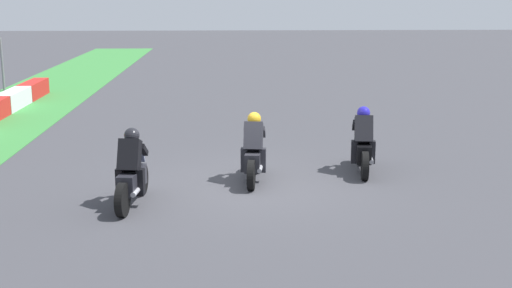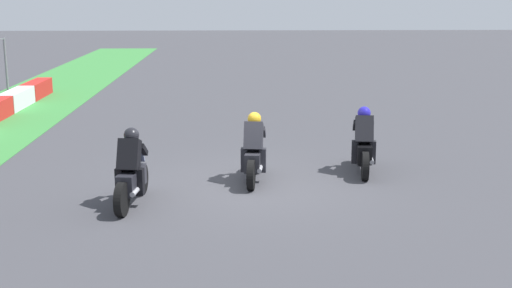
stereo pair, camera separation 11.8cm
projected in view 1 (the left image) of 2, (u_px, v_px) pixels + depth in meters
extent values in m
plane|color=#3E3E43|center=(253.00, 184.00, 14.48)|extent=(120.00, 120.00, 0.00)
cube|color=silver|center=(13.00, 100.00, 23.87)|extent=(2.46, 0.60, 0.64)
cube|color=red|center=(33.00, 90.00, 26.32)|extent=(2.46, 0.60, 0.64)
cylinder|color=slate|center=(2.00, 64.00, 27.97)|extent=(0.10, 0.10, 2.22)
cylinder|color=black|center=(360.00, 151.00, 16.12)|extent=(0.65, 0.22, 0.64)
cylinder|color=black|center=(365.00, 166.00, 14.76)|extent=(0.65, 0.22, 0.64)
cube|color=black|center=(363.00, 151.00, 15.40)|extent=(1.13, 0.45, 0.40)
ellipsoid|color=black|center=(363.00, 137.00, 15.43)|extent=(0.51, 0.36, 0.24)
cube|color=red|center=(364.00, 155.00, 14.90)|extent=(0.08, 0.17, 0.08)
cylinder|color=#A5A5AD|center=(371.00, 160.00, 15.07)|extent=(0.43, 0.15, 0.10)
cube|color=black|center=(364.00, 129.00, 15.18)|extent=(0.53, 0.45, 0.66)
sphere|color=#2822B4|center=(364.00, 113.00, 15.32)|extent=(0.33, 0.33, 0.30)
cube|color=slate|center=(362.00, 132.00, 15.81)|extent=(0.18, 0.28, 0.23)
cube|color=black|center=(354.00, 152.00, 15.30)|extent=(0.20, 0.16, 0.52)
cube|color=black|center=(372.00, 152.00, 15.27)|extent=(0.20, 0.16, 0.52)
cube|color=black|center=(355.00, 125.00, 15.56)|extent=(0.39, 0.15, 0.31)
cube|color=black|center=(370.00, 125.00, 15.54)|extent=(0.39, 0.15, 0.31)
cylinder|color=black|center=(256.00, 159.00, 15.38)|extent=(0.65, 0.21, 0.64)
cylinder|color=black|center=(251.00, 175.00, 14.02)|extent=(0.65, 0.21, 0.64)
cube|color=#28282E|center=(254.00, 159.00, 14.66)|extent=(1.13, 0.45, 0.40)
ellipsoid|color=#28282E|center=(254.00, 144.00, 14.69)|extent=(0.51, 0.35, 0.24)
cube|color=red|center=(252.00, 164.00, 14.16)|extent=(0.08, 0.17, 0.08)
cylinder|color=#A5A5AD|center=(260.00, 169.00, 14.34)|extent=(0.43, 0.15, 0.10)
cube|color=#26262C|center=(253.00, 136.00, 14.45)|extent=(0.53, 0.45, 0.66)
sphere|color=gold|center=(254.00, 119.00, 14.59)|extent=(0.33, 0.33, 0.30)
cube|color=slate|center=(256.00, 139.00, 15.07)|extent=(0.18, 0.28, 0.23)
cube|color=#26262C|center=(244.00, 160.00, 14.56)|extent=(0.20, 0.16, 0.52)
cube|color=#26262C|center=(263.00, 160.00, 14.53)|extent=(0.20, 0.16, 0.52)
cube|color=#26262C|center=(247.00, 132.00, 14.83)|extent=(0.39, 0.14, 0.31)
cube|color=#26262C|center=(263.00, 132.00, 14.80)|extent=(0.39, 0.14, 0.31)
cylinder|color=black|center=(141.00, 179.00, 13.70)|extent=(0.65, 0.22, 0.64)
cylinder|color=black|center=(122.00, 200.00, 12.34)|extent=(0.65, 0.22, 0.64)
cube|color=#23232A|center=(132.00, 180.00, 12.98)|extent=(1.13, 0.45, 0.40)
ellipsoid|color=#23232A|center=(133.00, 164.00, 13.01)|extent=(0.51, 0.36, 0.24)
cube|color=red|center=(125.00, 187.00, 12.48)|extent=(0.08, 0.17, 0.08)
cylinder|color=#A5A5AD|center=(136.00, 192.00, 12.66)|extent=(0.43, 0.15, 0.10)
cube|color=black|center=(130.00, 155.00, 12.77)|extent=(0.53, 0.46, 0.66)
sphere|color=black|center=(132.00, 135.00, 12.91)|extent=(0.33, 0.33, 0.30)
cube|color=slate|center=(138.00, 157.00, 13.39)|extent=(0.19, 0.28, 0.23)
cube|color=black|center=(120.00, 182.00, 12.88)|extent=(0.20, 0.16, 0.52)
cube|color=black|center=(141.00, 182.00, 12.85)|extent=(0.20, 0.16, 0.52)
cube|color=black|center=(126.00, 149.00, 13.15)|extent=(0.39, 0.15, 0.31)
cube|color=black|center=(144.00, 150.00, 13.12)|extent=(0.39, 0.15, 0.31)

